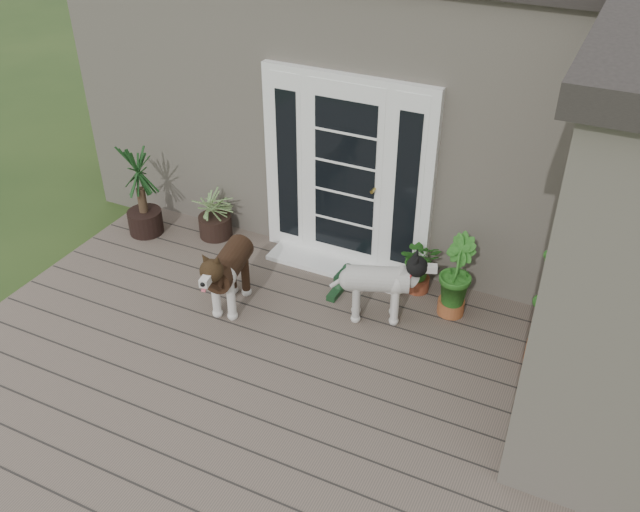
% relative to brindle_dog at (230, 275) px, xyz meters
% --- Properties ---
extents(deck, '(6.20, 4.60, 0.12)m').
position_rel_brindle_dog_xyz_m(deck, '(0.90, -0.92, -0.44)').
color(deck, '#6B5B4C').
rests_on(deck, ground).
extents(house_main, '(7.40, 4.00, 3.10)m').
position_rel_brindle_dog_xyz_m(house_main, '(0.90, 3.33, 1.05)').
color(house_main, '#665E54').
rests_on(house_main, ground).
extents(door_unit, '(1.90, 0.14, 2.15)m').
position_rel_brindle_dog_xyz_m(door_unit, '(0.70, 1.28, 0.70)').
color(door_unit, white).
rests_on(door_unit, deck).
extents(door_step, '(1.60, 0.40, 0.05)m').
position_rel_brindle_dog_xyz_m(door_step, '(0.70, 1.08, -0.35)').
color(door_step, white).
rests_on(door_step, deck).
extents(brindle_dog, '(0.54, 0.96, 0.75)m').
position_rel_brindle_dog_xyz_m(brindle_dog, '(0.00, 0.00, 0.00)').
color(brindle_dog, '#382214').
rests_on(brindle_dog, deck).
extents(white_dog, '(0.91, 0.63, 0.69)m').
position_rel_brindle_dog_xyz_m(white_dog, '(1.41, 0.45, -0.03)').
color(white_dog, white).
rests_on(white_dog, deck).
extents(spider_plant, '(0.73, 0.73, 0.69)m').
position_rel_brindle_dog_xyz_m(spider_plant, '(-0.89, 1.08, -0.03)').
color(spider_plant, '#A9BA72').
rests_on(spider_plant, deck).
extents(yucca, '(0.82, 0.82, 1.12)m').
position_rel_brindle_dog_xyz_m(yucca, '(-1.69, 0.78, 0.18)').
color(yucca, black).
rests_on(yucca, deck).
extents(herb_a, '(0.55, 0.55, 0.54)m').
position_rel_brindle_dog_xyz_m(herb_a, '(1.64, 1.08, -0.11)').
color(herb_a, '#18571D').
rests_on(herb_a, deck).
extents(herb_b, '(0.58, 0.58, 0.67)m').
position_rel_brindle_dog_xyz_m(herb_b, '(2.07, 0.85, -0.04)').
color(herb_b, '#195117').
rests_on(herb_b, deck).
extents(herb_c, '(0.33, 0.33, 0.48)m').
position_rel_brindle_dog_xyz_m(herb_c, '(3.06, 1.08, -0.14)').
color(herb_c, '#1B601E').
rests_on(herb_c, deck).
extents(sapling, '(0.61, 0.61, 1.62)m').
position_rel_brindle_dog_xyz_m(sapling, '(3.04, 0.49, 0.43)').
color(sapling, '#275317').
rests_on(sapling, deck).
extents(clog_left, '(0.17, 0.33, 0.10)m').
position_rel_brindle_dog_xyz_m(clog_left, '(0.84, 0.94, -0.33)').
color(clog_left, '#14331C').
rests_on(clog_left, deck).
extents(clog_right, '(0.14, 0.28, 0.08)m').
position_rel_brindle_dog_xyz_m(clog_right, '(0.89, 0.60, -0.34)').
color(clog_right, '#15351A').
rests_on(clog_right, deck).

